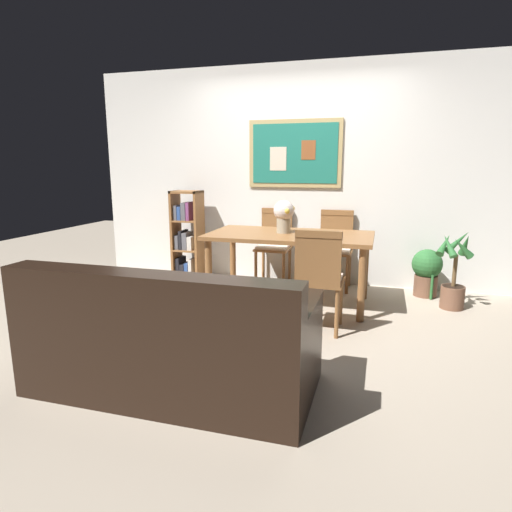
{
  "coord_description": "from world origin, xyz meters",
  "views": [
    {
      "loc": [
        1.01,
        -3.76,
        1.42
      ],
      "look_at": [
        -0.03,
        -0.22,
        0.65
      ],
      "focal_mm": 30.3,
      "sensor_mm": 36.0,
      "label": 1
    }
  ],
  "objects_px": {
    "dining_chair_far_left": "(275,239)",
    "potted_palm": "(453,277)",
    "dining_table": "(290,242)",
    "dining_chair_near_right": "(319,272)",
    "dining_chair_far_right": "(335,243)",
    "leather_couch": "(170,344)",
    "bookshelf": "(187,238)",
    "flower_vase": "(284,214)",
    "potted_ivy": "(427,271)"
  },
  "relations": [
    {
      "from": "dining_chair_far_left",
      "to": "potted_palm",
      "type": "bearing_deg",
      "value": -13.56
    },
    {
      "from": "dining_table",
      "to": "dining_chair_far_left",
      "type": "distance_m",
      "value": 0.84
    },
    {
      "from": "dining_chair_near_right",
      "to": "dining_chair_far_right",
      "type": "bearing_deg",
      "value": 90.94
    },
    {
      "from": "dining_chair_near_right",
      "to": "leather_couch",
      "type": "height_order",
      "value": "dining_chair_near_right"
    },
    {
      "from": "dining_chair_far_right",
      "to": "dining_chair_far_left",
      "type": "relative_size",
      "value": 1.0
    },
    {
      "from": "leather_couch",
      "to": "bookshelf",
      "type": "relative_size",
      "value": 1.61
    },
    {
      "from": "dining_chair_far_right",
      "to": "dining_chair_near_right",
      "type": "height_order",
      "value": "same"
    },
    {
      "from": "dining_chair_far_left",
      "to": "flower_vase",
      "type": "distance_m",
      "value": 0.87
    },
    {
      "from": "dining_chair_far_left",
      "to": "bookshelf",
      "type": "height_order",
      "value": "bookshelf"
    },
    {
      "from": "dining_chair_far_right",
      "to": "potted_ivy",
      "type": "bearing_deg",
      "value": -4.89
    },
    {
      "from": "dining_chair_far_left",
      "to": "dining_chair_far_right",
      "type": "bearing_deg",
      "value": -0.76
    },
    {
      "from": "potted_ivy",
      "to": "flower_vase",
      "type": "bearing_deg",
      "value": -157.04
    },
    {
      "from": "potted_palm",
      "to": "flower_vase",
      "type": "distance_m",
      "value": 1.82
    },
    {
      "from": "dining_table",
      "to": "dining_chair_far_right",
      "type": "height_order",
      "value": "dining_chair_far_right"
    },
    {
      "from": "dining_table",
      "to": "leather_couch",
      "type": "relative_size",
      "value": 0.93
    },
    {
      "from": "bookshelf",
      "to": "flower_vase",
      "type": "xyz_separation_m",
      "value": [
        1.39,
        -0.61,
        0.41
      ]
    },
    {
      "from": "dining_chair_near_right",
      "to": "dining_chair_far_left",
      "type": "distance_m",
      "value": 1.69
    },
    {
      "from": "dining_table",
      "to": "bookshelf",
      "type": "relative_size",
      "value": 1.49
    },
    {
      "from": "bookshelf",
      "to": "flower_vase",
      "type": "relative_size",
      "value": 3.31
    },
    {
      "from": "potted_ivy",
      "to": "flower_vase",
      "type": "xyz_separation_m",
      "value": [
        -1.48,
        -0.63,
        0.65
      ]
    },
    {
      "from": "dining_table",
      "to": "flower_vase",
      "type": "xyz_separation_m",
      "value": [
        -0.07,
        0.04,
        0.28
      ]
    },
    {
      "from": "dining_table",
      "to": "dining_chair_near_right",
      "type": "height_order",
      "value": "dining_chair_near_right"
    },
    {
      "from": "potted_palm",
      "to": "dining_chair_far_right",
      "type": "bearing_deg",
      "value": 159.36
    },
    {
      "from": "dining_chair_far_right",
      "to": "flower_vase",
      "type": "bearing_deg",
      "value": -122.99
    },
    {
      "from": "dining_chair_far_right",
      "to": "dining_chair_near_right",
      "type": "xyz_separation_m",
      "value": [
        0.02,
        -1.5,
        0.0
      ]
    },
    {
      "from": "dining_chair_far_left",
      "to": "potted_palm",
      "type": "relative_size",
      "value": 1.13
    },
    {
      "from": "dining_table",
      "to": "dining_chair_far_left",
      "type": "relative_size",
      "value": 1.83
    },
    {
      "from": "leather_couch",
      "to": "flower_vase",
      "type": "distance_m",
      "value": 2.14
    },
    {
      "from": "dining_table",
      "to": "flower_vase",
      "type": "distance_m",
      "value": 0.3
    },
    {
      "from": "dining_table",
      "to": "leather_couch",
      "type": "bearing_deg",
      "value": -99.9
    },
    {
      "from": "dining_chair_near_right",
      "to": "potted_ivy",
      "type": "distance_m",
      "value": 1.74
    },
    {
      "from": "dining_chair_near_right",
      "to": "dining_chair_far_left",
      "type": "bearing_deg",
      "value": 116.73
    },
    {
      "from": "dining_chair_far_left",
      "to": "bookshelf",
      "type": "bearing_deg",
      "value": -174.11
    },
    {
      "from": "bookshelf",
      "to": "potted_palm",
      "type": "height_order",
      "value": "bookshelf"
    },
    {
      "from": "dining_table",
      "to": "potted_palm",
      "type": "bearing_deg",
      "value": 9.95
    },
    {
      "from": "leather_couch",
      "to": "potted_ivy",
      "type": "relative_size",
      "value": 3.42
    },
    {
      "from": "dining_chair_far_left",
      "to": "potted_ivy",
      "type": "distance_m",
      "value": 1.77
    },
    {
      "from": "dining_chair_near_right",
      "to": "dining_table",
      "type": "bearing_deg",
      "value": 118.98
    },
    {
      "from": "dining_chair_near_right",
      "to": "leather_couch",
      "type": "relative_size",
      "value": 0.51
    },
    {
      "from": "dining_table",
      "to": "leather_couch",
      "type": "height_order",
      "value": "leather_couch"
    },
    {
      "from": "dining_chair_far_left",
      "to": "potted_ivy",
      "type": "xyz_separation_m",
      "value": [
        1.75,
        -0.1,
        -0.25
      ]
    },
    {
      "from": "dining_chair_far_right",
      "to": "flower_vase",
      "type": "relative_size",
      "value": 2.7
    },
    {
      "from": "dining_table",
      "to": "dining_chair_far_left",
      "type": "xyz_separation_m",
      "value": [
        -0.34,
        0.76,
        -0.11
      ]
    },
    {
      "from": "potted_ivy",
      "to": "potted_palm",
      "type": "xyz_separation_m",
      "value": [
        0.22,
        -0.38,
        0.04
      ]
    },
    {
      "from": "dining_chair_far_right",
      "to": "potted_palm",
      "type": "distance_m",
      "value": 1.34
    },
    {
      "from": "leather_couch",
      "to": "flower_vase",
      "type": "relative_size",
      "value": 5.34
    },
    {
      "from": "dining_table",
      "to": "dining_chair_far_right",
      "type": "xyz_separation_m",
      "value": [
        0.39,
        0.75,
        -0.11
      ]
    },
    {
      "from": "dining_table",
      "to": "potted_ivy",
      "type": "bearing_deg",
      "value": 25.24
    },
    {
      "from": "dining_chair_far_left",
      "to": "potted_ivy",
      "type": "relative_size",
      "value": 1.73
    },
    {
      "from": "dining_chair_near_right",
      "to": "flower_vase",
      "type": "distance_m",
      "value": 1.0
    }
  ]
}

